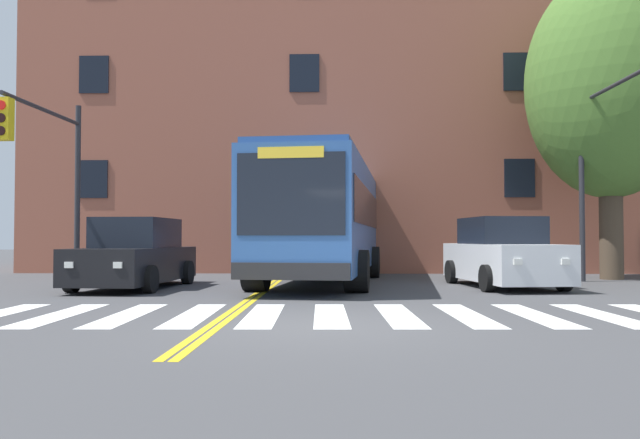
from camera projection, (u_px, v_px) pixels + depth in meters
name	position (u px, v px, depth m)	size (l,w,h in m)	color
ground_plane	(317.00, 326.00, 9.15)	(120.00, 120.00, 0.00)	#424244
crosswalk	(297.00, 315.00, 10.49)	(13.16, 3.63, 0.01)	white
lane_line_yellow_inner	(288.00, 271.00, 24.51)	(0.12, 36.00, 0.01)	gold
lane_line_yellow_outer	(292.00, 271.00, 24.50)	(0.12, 36.00, 0.01)	gold
city_bus	(324.00, 217.00, 18.24)	(3.81, 10.82, 3.49)	#2D5699
car_black_near_lane	(135.00, 256.00, 16.22)	(2.34, 4.91, 1.82)	black
car_white_far_lane	(502.00, 255.00, 16.55)	(2.53, 4.84, 1.85)	white
car_silver_behind_bus	(340.00, 243.00, 27.16)	(2.52, 4.99, 2.26)	#B7BABF
traffic_light_near_corner	(607.00, 142.00, 17.00)	(0.35, 4.28, 5.74)	#28282D
traffic_light_far_corner	(49.00, 156.00, 16.76)	(0.37, 4.14, 5.23)	#28282D
street_tree_curbside_large	(609.00, 84.00, 19.75)	(6.57, 6.25, 9.90)	#4C3D2D
building_facade	(400.00, 107.00, 26.94)	(29.37, 8.35, 13.91)	#9E5642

